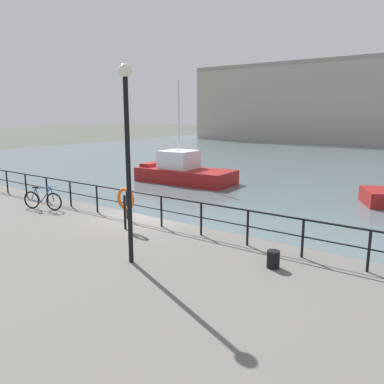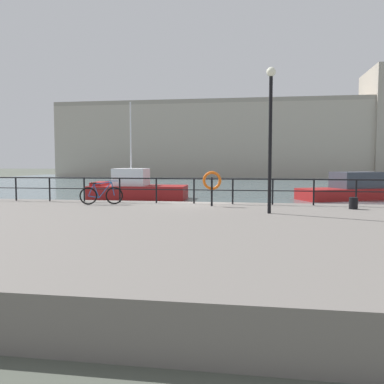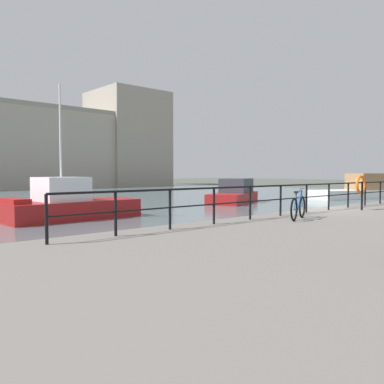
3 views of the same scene
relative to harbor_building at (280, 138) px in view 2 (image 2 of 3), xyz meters
The scene contains 11 objects.
ground_plane 55.78m from the harbor_building, 96.26° to the right, with size 240.00×240.00×0.00m, color #4C5147.
water_basin 26.43m from the harbor_building, 103.66° to the right, with size 80.00×60.00×0.01m, color slate.
quay_promenade 62.16m from the harbor_building, 95.60° to the right, with size 56.00×13.00×0.90m, color slate.
harbor_building is the anchor object (origin of this frame).
moored_green_narrowboat 43.13m from the harbor_building, 86.21° to the right, with size 7.10×5.11×1.92m.
moored_harbor_tender 46.60m from the harbor_building, 105.25° to the right, with size 6.89×3.21×6.83m.
quay_railing 56.47m from the harbor_building, 97.23° to the right, with size 21.34×0.07×1.08m.
parked_bicycle 57.92m from the harbor_building, 99.98° to the right, with size 1.69×0.64×0.98m.
mooring_bollard 57.18m from the harbor_building, 90.05° to the right, with size 0.32×0.32×0.44m, color black.
life_ring_stand 57.16m from the harbor_building, 95.44° to the right, with size 0.75×0.16×1.40m.
quay_lamp_post 58.85m from the harbor_building, 93.12° to the right, with size 0.32×0.32×4.94m.
Camera 2 is at (2.44, -18.08, 2.69)m, focal length 38.91 mm.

